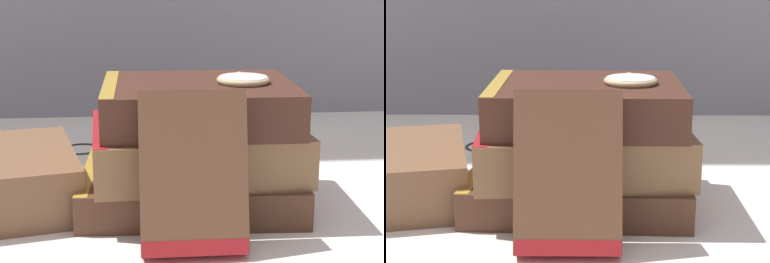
{
  "view_description": "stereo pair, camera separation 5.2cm",
  "coord_description": "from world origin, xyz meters",
  "views": [
    {
      "loc": [
        -0.06,
        -0.55,
        0.22
      ],
      "look_at": [
        -0.02,
        -0.0,
        0.07
      ],
      "focal_mm": 60.0,
      "sensor_mm": 36.0,
      "label": 1
    },
    {
      "loc": [
        -0.01,
        -0.55,
        0.22
      ],
      "look_at": [
        -0.02,
        -0.0,
        0.07
      ],
      "focal_mm": 60.0,
      "sensor_mm": 36.0,
      "label": 2
    }
  ],
  "objects": [
    {
      "name": "ground_plane",
      "position": [
        0.0,
        0.0,
        0.0
      ],
      "size": [
        3.0,
        3.0,
        0.0
      ],
      "primitive_type": "plane",
      "color": "silver"
    },
    {
      "name": "book_flat_middle",
      "position": [
        -0.02,
        0.01,
        0.05
      ],
      "size": [
        0.19,
        0.16,
        0.04
      ],
      "rotation": [
        0.0,
        0.0,
        0.06
      ],
      "color": "brown",
      "rests_on": "book_flat_bottom"
    },
    {
      "name": "book_flat_top",
      "position": [
        -0.02,
        0.01,
        0.1
      ],
      "size": [
        0.17,
        0.14,
        0.04
      ],
      "rotation": [
        0.0,
        0.0,
        -0.01
      ],
      "color": "#422319",
      "rests_on": "book_flat_middle"
    },
    {
      "name": "reading_glasses",
      "position": [
        -0.11,
        0.19,
        0.0
      ],
      "size": [
        0.11,
        0.08,
        0.0
      ],
      "rotation": [
        0.0,
        0.0,
        -0.36
      ],
      "color": "black",
      "rests_on": "ground_plane"
    },
    {
      "name": "book_leaning_front",
      "position": [
        -0.02,
        -0.09,
        0.06
      ],
      "size": [
        0.08,
        0.05,
        0.13
      ],
      "rotation": [
        -0.26,
        0.0,
        0.0
      ],
      "color": "brown",
      "rests_on": "ground_plane"
    },
    {
      "name": "pocket_watch",
      "position": [
        0.03,
        0.01,
        0.12
      ],
      "size": [
        0.05,
        0.05,
        0.01
      ],
      "color": "white",
      "rests_on": "book_flat_top"
    },
    {
      "name": "book_flat_bottom",
      "position": [
        -0.02,
        0.02,
        0.02
      ],
      "size": [
        0.2,
        0.16,
        0.03
      ],
      "rotation": [
        0.0,
        0.0,
        -0.04
      ],
      "color": "#4C2D1E",
      "rests_on": "ground_plane"
    }
  ]
}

